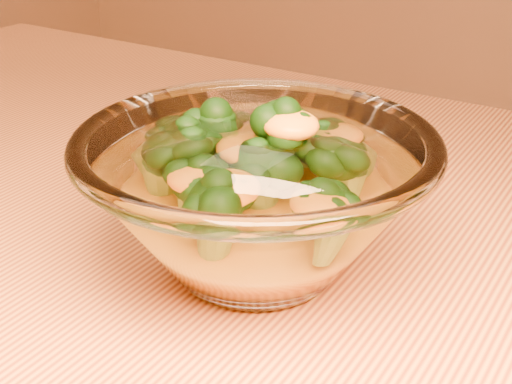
% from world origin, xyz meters
% --- Properties ---
extents(table, '(1.20, 0.80, 0.75)m').
position_xyz_m(table, '(0.00, 0.00, 0.65)').
color(table, '#BD7D38').
rests_on(table, ground).
extents(glass_bowl, '(0.23, 0.23, 0.10)m').
position_xyz_m(glass_bowl, '(0.08, -0.00, 0.80)').
color(glass_bowl, white).
rests_on(glass_bowl, table).
extents(cheese_sauce, '(0.13, 0.13, 0.04)m').
position_xyz_m(cheese_sauce, '(0.08, -0.00, 0.78)').
color(cheese_sauce, orange).
rests_on(cheese_sauce, glass_bowl).
extents(broccoli_heap, '(0.16, 0.14, 0.08)m').
position_xyz_m(broccoli_heap, '(0.07, 0.01, 0.82)').
color(broccoli_heap, black).
rests_on(broccoli_heap, cheese_sauce).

